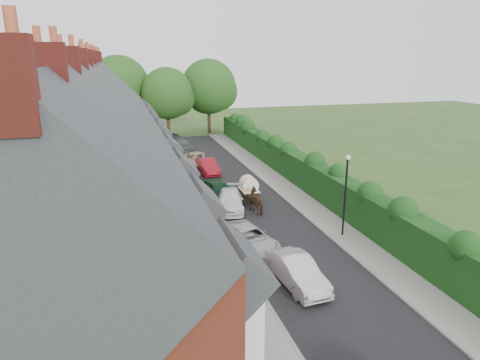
% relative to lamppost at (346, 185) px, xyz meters
% --- Properties ---
extents(ground, '(140.00, 140.00, 0.00)m').
position_rel_lamppost_xyz_m(ground, '(-3.40, -4.00, -3.30)').
color(ground, '#2D4C1E').
rests_on(ground, ground).
extents(road, '(6.00, 58.00, 0.02)m').
position_rel_lamppost_xyz_m(road, '(-3.90, 7.00, -3.29)').
color(road, black).
rests_on(road, ground).
extents(pavement_hedge_side, '(2.20, 58.00, 0.12)m').
position_rel_lamppost_xyz_m(pavement_hedge_side, '(0.20, 7.00, -3.24)').
color(pavement_hedge_side, gray).
rests_on(pavement_hedge_side, ground).
extents(pavement_house_side, '(1.70, 58.00, 0.12)m').
position_rel_lamppost_xyz_m(pavement_house_side, '(-7.75, 7.00, -3.24)').
color(pavement_house_side, gray).
rests_on(pavement_house_side, ground).
extents(kerb_hedge_side, '(0.18, 58.00, 0.13)m').
position_rel_lamppost_xyz_m(kerb_hedge_side, '(-0.85, 7.00, -3.23)').
color(kerb_hedge_side, gray).
rests_on(kerb_hedge_side, ground).
extents(kerb_house_side, '(0.18, 58.00, 0.13)m').
position_rel_lamppost_xyz_m(kerb_house_side, '(-6.95, 7.00, -3.23)').
color(kerb_house_side, gray).
rests_on(kerb_house_side, ground).
extents(hedge, '(2.10, 58.00, 2.85)m').
position_rel_lamppost_xyz_m(hedge, '(2.00, 7.00, -1.70)').
color(hedge, '#133812').
rests_on(hedge, ground).
extents(terrace_row, '(9.05, 40.50, 11.50)m').
position_rel_lamppost_xyz_m(terrace_row, '(-14.27, 5.98, 1.18)').
color(terrace_row, '#9C3C27').
rests_on(terrace_row, ground).
extents(garden_wall_row, '(0.35, 40.35, 1.10)m').
position_rel_lamppost_xyz_m(garden_wall_row, '(-8.75, 6.00, -2.84)').
color(garden_wall_row, maroon).
rests_on(garden_wall_row, ground).
extents(lamppost, '(0.32, 0.32, 5.16)m').
position_rel_lamppost_xyz_m(lamppost, '(0.00, 0.00, 0.00)').
color(lamppost, black).
rests_on(lamppost, ground).
extents(tree_far_left, '(7.14, 6.80, 9.29)m').
position_rel_lamppost_xyz_m(tree_far_left, '(-6.05, 36.08, 2.41)').
color(tree_far_left, '#332316').
rests_on(tree_far_left, ground).
extents(tree_far_right, '(7.98, 7.60, 10.31)m').
position_rel_lamppost_xyz_m(tree_far_right, '(-0.01, 38.08, 3.02)').
color(tree_far_right, '#332316').
rests_on(tree_far_right, ground).
extents(tree_far_back, '(8.40, 8.00, 10.82)m').
position_rel_lamppost_xyz_m(tree_far_back, '(-11.99, 39.08, 3.32)').
color(tree_far_back, '#332316').
rests_on(tree_far_back, ground).
extents(car_silver_a, '(1.91, 4.45, 1.42)m').
position_rel_lamppost_xyz_m(car_silver_a, '(-5.00, -4.60, -2.59)').
color(car_silver_a, silver).
rests_on(car_silver_a, ground).
extents(car_silver_b, '(3.26, 5.19, 1.34)m').
position_rel_lamppost_xyz_m(car_silver_b, '(-6.13, -0.18, -2.63)').
color(car_silver_b, silver).
rests_on(car_silver_b, ground).
extents(car_white, '(2.85, 4.93, 1.34)m').
position_rel_lamppost_xyz_m(car_white, '(-5.47, 6.60, -2.63)').
color(car_white, white).
rests_on(car_white, ground).
extents(car_green, '(2.77, 4.91, 1.58)m').
position_rel_lamppost_xyz_m(car_green, '(-5.83, 8.82, -2.51)').
color(car_green, black).
rests_on(car_green, ground).
extents(car_red, '(1.70, 4.32, 1.40)m').
position_rel_lamppost_xyz_m(car_red, '(-5.06, 16.52, -2.60)').
color(car_red, maroon).
rests_on(car_red, ground).
extents(car_beige, '(2.55, 4.83, 1.29)m').
position_rel_lamppost_xyz_m(car_beige, '(-5.60, 19.80, -2.65)').
color(car_beige, beige).
rests_on(car_beige, ground).
extents(car_grey, '(2.53, 4.79, 1.32)m').
position_rel_lamppost_xyz_m(car_grey, '(-5.92, 27.38, -2.64)').
color(car_grey, '#4E5155').
rests_on(car_grey, ground).
extents(car_black, '(1.98, 4.14, 1.36)m').
position_rel_lamppost_xyz_m(car_black, '(-6.29, 31.52, -2.62)').
color(car_black, black).
rests_on(car_black, ground).
extents(horse, '(1.34, 2.17, 1.70)m').
position_rel_lamppost_xyz_m(horse, '(-3.73, 5.43, -2.45)').
color(horse, '#412918').
rests_on(horse, ground).
extents(horse_cart, '(1.30, 2.87, 2.07)m').
position_rel_lamppost_xyz_m(horse_cart, '(-3.73, 7.61, -2.11)').
color(horse_cart, black).
rests_on(horse_cart, ground).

